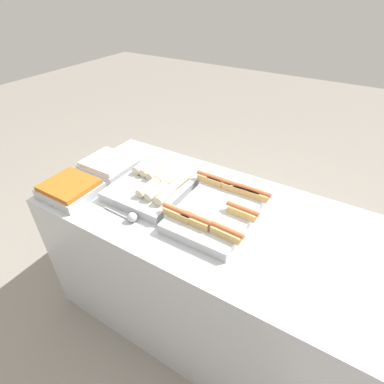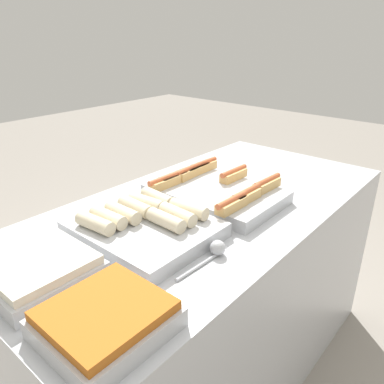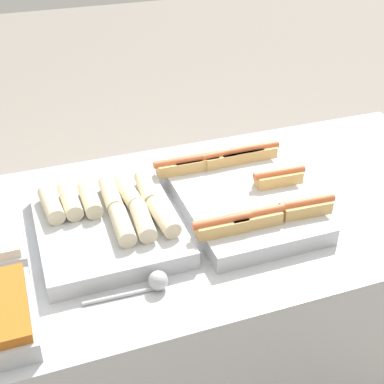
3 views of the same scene
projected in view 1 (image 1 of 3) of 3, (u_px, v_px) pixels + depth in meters
ground_plane at (203, 310)px, 2.01m from camera, size 12.00×12.00×0.00m
counter at (205, 268)px, 1.75m from camera, size 1.71×0.83×0.87m
tray_hotdogs at (219, 208)px, 1.45m from camera, size 0.41×0.52×0.10m
tray_wraps at (155, 184)px, 1.61m from camera, size 0.37×0.45×0.10m
tray_side_front at (70, 189)px, 1.58m from camera, size 0.27×0.25×0.07m
tray_side_back at (108, 165)px, 1.78m from camera, size 0.27×0.25×0.07m
serving_spoon_near at (130, 217)px, 1.42m from camera, size 0.21×0.05×0.05m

